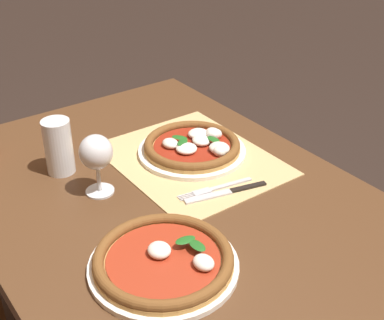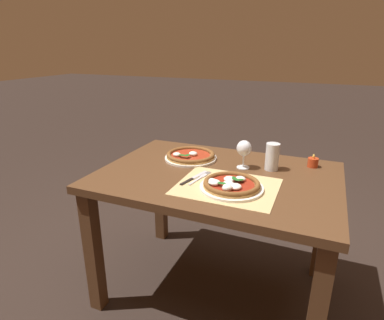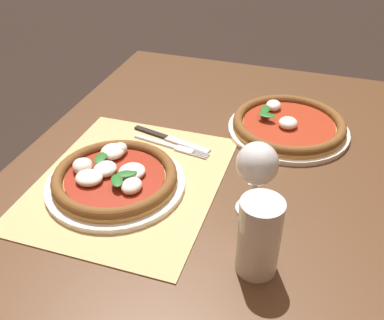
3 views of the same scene
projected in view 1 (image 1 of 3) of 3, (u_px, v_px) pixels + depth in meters
dining_table at (168, 230)px, 1.35m from camera, size 1.22×0.87×0.74m
paper_placemat at (192, 159)px, 1.44m from camera, size 0.46×0.38×0.00m
pizza_near at (193, 146)px, 1.45m from camera, size 0.29×0.29×0.05m
pizza_far at (164, 261)px, 1.06m from camera, size 0.30×0.30×0.05m
wine_glass at (96, 155)px, 1.25m from camera, size 0.08×0.08×0.16m
pint_glass at (59, 148)px, 1.35m from camera, size 0.07×0.07×0.15m
fork at (215, 189)px, 1.31m from camera, size 0.05×0.20×0.00m
knife at (226, 192)px, 1.29m from camera, size 0.07×0.21×0.01m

